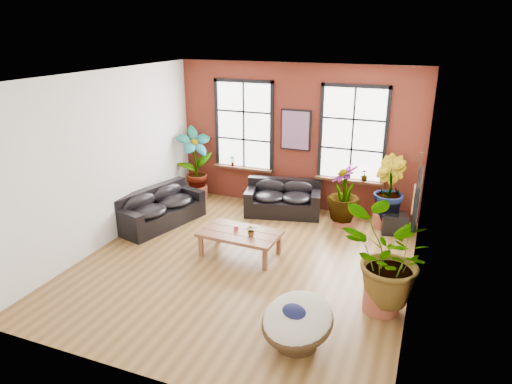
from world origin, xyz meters
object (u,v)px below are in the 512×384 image
Objects in this scene: coffee_table at (240,235)px; papasan_chair at (297,321)px; sofa_left at (159,209)px; sofa_back at (283,199)px.

papasan_chair is (1.83, -2.22, -0.04)m from coffee_table.
sofa_left is at bearing 165.23° from coffee_table.
sofa_back is 2.93m from sofa_left.
coffee_table is at bearing -105.72° from sofa_back.
sofa_left is at bearing -159.15° from sofa_back.
papasan_chair is (4.15, -2.94, 0.03)m from sofa_left.
coffee_table is at bearing 152.23° from papasan_chair.
sofa_left is at bearing 167.41° from papasan_chair.
sofa_left is 5.09m from papasan_chair.
sofa_back is 4.89m from papasan_chair.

